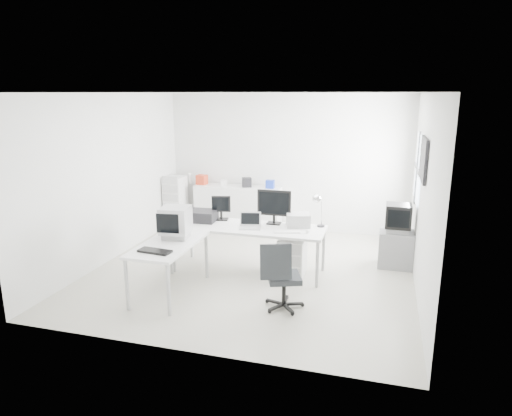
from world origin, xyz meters
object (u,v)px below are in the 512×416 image
(tv_cabinet, at_px, (396,249))
(side_desk, at_px, (170,268))
(drawer_pedestal, at_px, (292,256))
(laser_printer, at_px, (298,220))
(inkjet_printer, at_px, (201,216))
(crt_tv, at_px, (398,218))
(lcd_monitor_large, at_px, (274,207))
(sideboard, at_px, (238,207))
(filing_cabinet, at_px, (176,202))
(office_chair, at_px, (284,274))
(laptop, at_px, (250,222))
(crt_monitor, at_px, (176,224))
(main_desk, at_px, (249,249))
(lcd_monitor_small, at_px, (221,208))

(tv_cabinet, bearing_deg, side_desk, -148.03)
(drawer_pedestal, bearing_deg, laser_printer, 73.61)
(inkjet_printer, distance_m, crt_tv, 3.22)
(side_desk, bearing_deg, lcd_monitor_large, 48.37)
(sideboard, distance_m, filing_cabinet, 1.34)
(inkjet_printer, xyz_separation_m, filing_cabinet, (-1.37, 1.90, -0.29))
(drawer_pedestal, height_order, office_chair, office_chair)
(drawer_pedestal, bearing_deg, side_desk, -143.43)
(tv_cabinet, xyz_separation_m, sideboard, (-3.19, 1.41, 0.15))
(laptop, relative_size, laser_printer, 0.90)
(crt_monitor, height_order, filing_cabinet, crt_monitor)
(office_chair, xyz_separation_m, crt_tv, (1.45, 1.98, 0.35))
(sideboard, bearing_deg, inkjet_printer, -88.20)
(lcd_monitor_large, height_order, crt_tv, lcd_monitor_large)
(lcd_monitor_large, relative_size, office_chair, 0.60)
(crt_monitor, bearing_deg, main_desk, 37.95)
(filing_cabinet, bearing_deg, crt_monitor, -64.23)
(drawer_pedestal, bearing_deg, filing_cabinet, 146.36)
(side_desk, distance_m, crt_monitor, 0.64)
(laser_printer, bearing_deg, crt_tv, 6.62)
(lcd_monitor_large, relative_size, crt_tv, 1.14)
(crt_monitor, height_order, crt_tv, crt_monitor)
(lcd_monitor_large, height_order, office_chair, lcd_monitor_large)
(lcd_monitor_large, relative_size, tv_cabinet, 0.95)
(lcd_monitor_small, xyz_separation_m, office_chair, (1.37, -1.38, -0.47))
(laptop, relative_size, office_chair, 0.34)
(drawer_pedestal, bearing_deg, crt_monitor, -149.86)
(office_chair, bearing_deg, main_desk, 105.50)
(side_desk, bearing_deg, office_chair, -1.00)
(laser_printer, relative_size, office_chair, 0.38)
(lcd_monitor_small, height_order, tv_cabinet, lcd_monitor_small)
(side_desk, bearing_deg, drawer_pedestal, 36.57)
(side_desk, relative_size, office_chair, 1.47)
(laptop, xyz_separation_m, sideboard, (-0.97, 2.36, -0.40))
(side_desk, distance_m, crt_tv, 3.71)
(drawer_pedestal, height_order, crt_tv, crt_tv)
(inkjet_printer, xyz_separation_m, laptop, (0.90, -0.20, 0.02))
(lcd_monitor_small, bearing_deg, sideboard, 88.38)
(lcd_monitor_small, relative_size, crt_monitor, 0.90)
(main_desk, xyz_separation_m, laser_printer, (0.75, 0.22, 0.48))
(filing_cabinet, bearing_deg, laser_printer, -30.84)
(drawer_pedestal, relative_size, sideboard, 0.33)
(laptop, bearing_deg, side_desk, -144.41)
(main_desk, distance_m, office_chair, 1.40)
(sideboard, bearing_deg, lcd_monitor_large, -57.80)
(main_desk, xyz_separation_m, side_desk, (-0.85, -1.10, 0.00))
(side_desk, height_order, drawer_pedestal, side_desk)
(filing_cabinet, bearing_deg, lcd_monitor_large, -34.14)
(crt_tv, bearing_deg, lcd_monitor_small, -167.99)
(crt_tv, bearing_deg, side_desk, -148.03)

